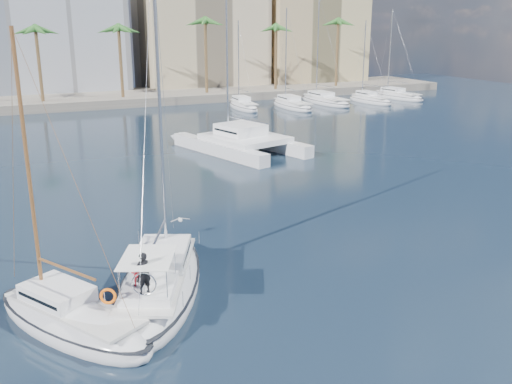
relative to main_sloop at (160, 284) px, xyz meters
name	(u,v)px	position (x,y,z in m)	size (l,w,h in m)	color
ground	(246,255)	(5.19, 2.47, -0.50)	(160.00, 160.00, 0.00)	black
quay	(78,100)	(5.19, 63.47, 0.10)	(120.00, 14.00, 1.20)	gray
building_beige	(200,31)	(27.19, 72.47, 9.50)	(20.00, 14.00, 20.00)	tan
building_tan_right	(309,36)	(47.19, 70.47, 8.50)	(18.00, 12.00, 18.00)	tan
palm_centre	(76,31)	(5.19, 59.47, 9.78)	(3.60, 3.60, 12.30)	brown
palm_right	(300,29)	(39.19, 59.47, 9.78)	(3.60, 3.60, 12.30)	brown
main_sloop	(160,284)	(0.00, 0.00, 0.00)	(7.40, 10.96, 15.62)	silver
small_sloop	(72,320)	(-3.91, -1.53, -0.07)	(6.53, 8.58, 12.06)	silver
catamaran	(242,139)	(14.57, 25.02, 0.66)	(9.57, 13.95, 18.44)	silver
seagull	(180,220)	(2.84, 6.11, 0.60)	(1.10, 0.47, 0.20)	silver
moored_yacht_a	(243,109)	(25.19, 49.47, -0.50)	(2.72, 9.35, 11.90)	silver
moored_yacht_b	(292,108)	(31.69, 47.47, -0.50)	(3.14, 10.78, 13.72)	silver
moored_yacht_c	(325,103)	(38.19, 49.47, -0.50)	(3.55, 12.21, 15.54)	silver
moored_yacht_d	(370,102)	(44.69, 47.47, -0.50)	(2.72, 9.35, 11.90)	silver
moored_yacht_e	(397,99)	(51.19, 49.47, -0.50)	(3.14, 10.78, 13.72)	silver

